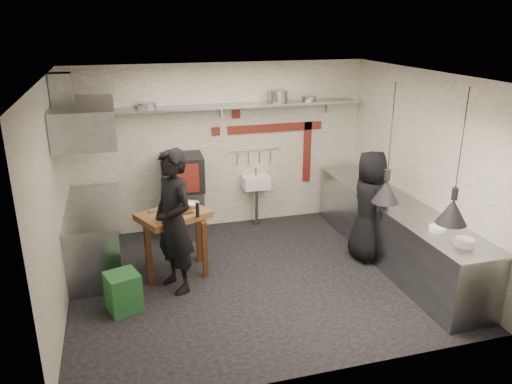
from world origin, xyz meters
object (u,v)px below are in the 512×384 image
object	(u,v)px
green_bin	(123,292)
chef_left	(174,222)
oven_stand	(184,213)
prep_table	(175,243)
chef_right	(369,206)
combi_oven	(182,173)

from	to	relation	value
green_bin	chef_left	distance (m)	1.07
oven_stand	prep_table	xyz separation A→B (m)	(-0.31, -1.24, 0.06)
green_bin	chef_left	xyz separation A→B (m)	(0.71, 0.36, 0.72)
prep_table	chef_left	size ratio (longest dim) A/B	0.47
prep_table	chef_right	bearing A→B (deg)	-30.97
prep_table	combi_oven	bearing A→B (deg)	52.04
green_bin	chef_right	world-z (taller)	chef_right
green_bin	chef_left	world-z (taller)	chef_left
oven_stand	combi_oven	size ratio (longest dim) A/B	1.20
combi_oven	prep_table	distance (m)	1.47
prep_table	chef_right	world-z (taller)	chef_right
oven_stand	green_bin	world-z (taller)	oven_stand
chef_right	combi_oven	bearing A→B (deg)	58.97
chef_right	green_bin	bearing A→B (deg)	99.42
green_bin	chef_left	bearing A→B (deg)	26.73
prep_table	oven_stand	bearing A→B (deg)	51.87
oven_stand	chef_left	xyz separation A→B (m)	(-0.35, -1.71, 0.57)
oven_stand	combi_oven	xyz separation A→B (m)	(0.01, 0.05, 0.69)
green_bin	prep_table	xyz separation A→B (m)	(0.76, 0.82, 0.21)
chef_left	prep_table	bearing A→B (deg)	149.42
chef_right	oven_stand	bearing A→B (deg)	59.86
green_bin	chef_right	bearing A→B (deg)	7.66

